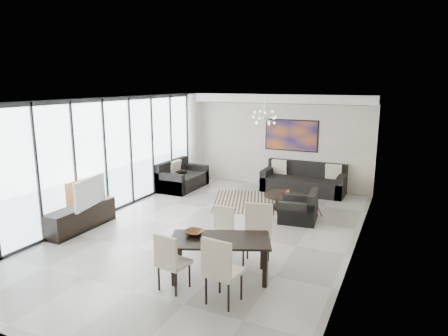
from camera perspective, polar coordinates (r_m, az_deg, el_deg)
The scene contains 20 objects.
room_shell at distance 8.42m, azimuth 1.10°, elevation -0.26°, with size 6.00×9.00×2.90m.
window_wall at distance 10.19m, azimuth -16.23°, elevation 1.54°, with size 0.37×8.95×2.90m.
soffit at distance 12.42m, azimuth 7.30°, elevation 9.81°, with size 5.98×0.40×0.26m, color white.
painting at distance 12.54m, azimuth 9.59°, elevation 4.62°, with size 1.68×0.04×0.98m, color #C4601B.
chandelier at distance 10.65m, azimuth 5.81°, elevation 7.20°, with size 0.66×0.66×0.71m.
rug at distance 11.18m, azimuth 5.92°, elevation -4.83°, with size 2.83×2.18×0.01m, color black.
coffee_table at distance 10.66m, azimuth 8.60°, elevation -4.58°, with size 1.09×1.09×0.38m.
bowl_coffee at distance 10.63m, azimuth 8.80°, elevation -3.49°, with size 0.24×0.24×0.08m, color brown.
sofa_main at distance 12.28m, azimuth 11.30°, elevation -2.03°, with size 2.44×1.00×0.89m.
loveseat at distance 12.57m, azimuth -6.13°, elevation -1.56°, with size 0.97×1.73×0.86m.
armchair at distance 9.76m, azimuth 10.78°, elevation -5.98°, with size 0.94×0.98×0.75m.
side_table at distance 12.73m, azimuth -6.15°, elevation -1.10°, with size 0.38×0.38×0.53m.
tv_console at distance 9.62m, azimuth -19.81°, elevation -6.65°, with size 0.50×1.77×0.55m, color black.
television at distance 9.37m, azimuth -19.20°, elevation -3.26°, with size 1.13×0.15×0.65m, color gray.
dining_table at distance 6.82m, azimuth -0.54°, elevation -10.76°, with size 1.86×1.41×0.69m.
dining_chair_sw at distance 6.47m, azimuth -7.73°, elevation -12.73°, with size 0.50×0.50×0.96m.
dining_chair_se at distance 6.01m, azimuth -0.54°, elevation -13.92°, with size 0.54×0.54×1.07m.
dining_chair_nw at distance 7.73m, azimuth -0.35°, elevation -8.51°, with size 0.45×0.45×0.93m.
dining_chair_ne at distance 7.37m, azimuth 4.81°, elevation -8.76°, with size 0.59×0.59×1.10m.
bowl_dining at distance 6.95m, azimuth -4.33°, elevation -9.21°, with size 0.33×0.33×0.08m, color brown.
Camera 1 is at (3.78, -7.52, 3.27)m, focal length 32.00 mm.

